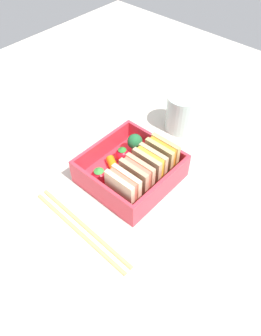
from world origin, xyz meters
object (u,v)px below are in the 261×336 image
at_px(sandwich_left, 162,155).
at_px(sandwich_center_right, 123,188).
at_px(folded_napkin, 54,141).
at_px(carrot_stick_far_left, 114,168).
at_px(chopstick_pair, 81,228).
at_px(drinking_glass, 182,113).
at_px(strawberry_far_left, 99,176).
at_px(sandwich_center_left, 150,165).
at_px(broccoli_floret, 135,142).
at_px(strawberry_left, 122,154).
at_px(sandwich_center, 137,176).

distance_m(sandwich_left, sandwich_center_right, 0.10).
bearing_deg(sandwich_center_right, folded_napkin, -94.87).
relative_size(carrot_stick_far_left, chopstick_pair, 0.25).
bearing_deg(folded_napkin, drinking_glass, 142.04).
height_order(chopstick_pair, folded_napkin, chopstick_pair).
height_order(sandwich_center_right, strawberry_far_left, sandwich_center_right).
bearing_deg(sandwich_center_left, chopstick_pair, -5.64).
height_order(broccoli_floret, chopstick_pair, broccoli_floret).
height_order(broccoli_floret, carrot_stick_far_left, broccoli_floret).
bearing_deg(strawberry_left, carrot_stick_far_left, 13.95).
bearing_deg(sandwich_left, drinking_glass, -159.80).
height_order(sandwich_left, broccoli_floret, sandwich_left).
bearing_deg(carrot_stick_far_left, drinking_glass, 177.13).
bearing_deg(carrot_stick_far_left, sandwich_center_left, 119.33).
height_order(sandwich_center_left, drinking_glass, drinking_glass).
bearing_deg(sandwich_center_left, carrot_stick_far_left, -60.67).
bearing_deg(sandwich_center, broccoli_floret, -136.52).
relative_size(sandwich_center_left, strawberry_left, 1.81).
height_order(sandwich_center_right, carrot_stick_far_left, sandwich_center_right).
bearing_deg(drinking_glass, carrot_stick_far_left, -2.87).
bearing_deg(drinking_glass, chopstick_pair, 5.82).
bearing_deg(sandwich_center_right, chopstick_pair, -10.13).
xyz_separation_m(sandwich_center_right, carrot_stick_far_left, (-0.04, -0.06, -0.02)).
xyz_separation_m(strawberry_left, folded_napkin, (0.05, -0.15, -0.02)).
relative_size(carrot_stick_far_left, folded_napkin, 0.42).
relative_size(sandwich_left, broccoli_floret, 1.40).
bearing_deg(sandwich_center_left, sandwich_center_right, 0.00).
bearing_deg(sandwich_center_right, broccoli_floret, -148.18).
relative_size(sandwich_left, carrot_stick_far_left, 1.13).
bearing_deg(drinking_glass, strawberry_left, -6.06).
xyz_separation_m(broccoli_floret, strawberry_left, (0.03, -0.00, -0.01)).
distance_m(sandwich_center_left, strawberry_left, 0.07).
relative_size(sandwich_center_left, strawberry_far_left, 1.65).
relative_size(broccoli_floret, drinking_glass, 0.54).
height_order(carrot_stick_far_left, strawberry_far_left, strawberry_far_left).
relative_size(sandwich_center_left, sandwich_center_right, 1.00).
xyz_separation_m(sandwich_center_right, broccoli_floret, (-0.10, -0.06, -0.00)).
distance_m(sandwich_center_left, broccoli_floret, 0.07).
distance_m(carrot_stick_far_left, folded_napkin, 0.16).
distance_m(sandwich_center, chopstick_pair, 0.12).
bearing_deg(strawberry_left, sandwich_center_left, 91.18).
xyz_separation_m(broccoli_floret, strawberry_far_left, (0.10, 0.00, -0.01)).
height_order(sandwich_center, folded_napkin, sandwich_center).
bearing_deg(sandwich_center, carrot_stick_far_left, -92.20).
xyz_separation_m(broccoli_floret, chopstick_pair, (0.18, 0.05, -0.03)).
relative_size(strawberry_left, carrot_stick_far_left, 0.62).
bearing_deg(broccoli_floret, sandwich_center, 43.48).
relative_size(sandwich_center, chopstick_pair, 0.28).
distance_m(carrot_stick_far_left, chopstick_pair, 0.13).
bearing_deg(sandwich_center_left, drinking_glass, -163.80).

